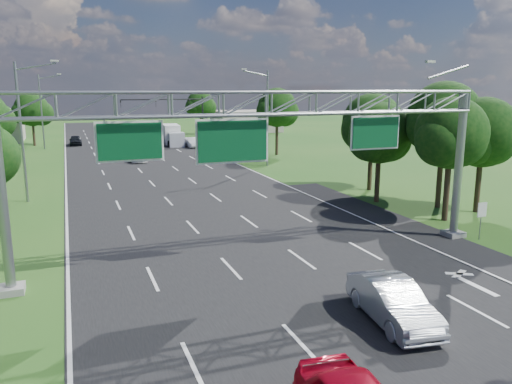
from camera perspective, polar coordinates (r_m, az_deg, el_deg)
name	(u,v)px	position (r m, az deg, el deg)	size (l,w,h in m)	color
ground	(182,191)	(41.02, -8.43, 0.14)	(220.00, 220.00, 0.00)	#205218
road	(182,191)	(41.02, -8.43, 0.14)	(18.00, 180.00, 0.02)	black
road_flare	(411,229)	(30.93, 17.31, -4.10)	(3.00, 30.00, 0.02)	black
sign_gantry	(270,117)	(23.07, 1.64, 8.59)	(23.50, 1.00, 9.56)	gray
regulatory_sign	(482,213)	(29.82, 24.39, -2.21)	(0.60, 0.08, 2.10)	gray
traffic_signal	(180,109)	(76.05, -8.73, 9.35)	(12.21, 0.24, 7.00)	black
streetlight_l_near	(24,125)	(39.50, -25.03, 6.91)	(2.97, 0.22, 10.16)	gray
streetlight_l_far	(43,108)	(74.41, -23.19, 8.82)	(2.97, 0.22, 10.16)	gray
streetlight_r_mid	(266,114)	(53.17, 1.12, 8.96)	(2.97, 0.22, 10.16)	gray
tree_cluster_right	(423,130)	(36.87, 18.55, 6.71)	(9.91, 14.60, 8.68)	#2D2116
tree_verge_lc	(32,111)	(79.54, -24.20, 8.43)	(5.76, 4.80, 7.62)	#2D2116
tree_verge_rd	(277,109)	(62.41, 2.47, 9.41)	(5.76, 4.80, 8.28)	#2D2116
tree_verge_re	(201,106)	(90.25, -6.34, 9.78)	(5.76, 4.80, 7.84)	#2D2116
building_right	(246,121)	(97.09, -1.16, 8.10)	(12.00, 9.00, 4.00)	gray
silver_sedan	(393,302)	(18.71, 15.35, -12.00)	(1.60, 4.59, 1.51)	silver
car_queue_a	(138,156)	(58.54, -13.35, 4.02)	(1.73, 4.25, 1.23)	silver
car_queue_b	(153,141)	(75.70, -11.72, 5.76)	(1.96, 4.25, 1.18)	black
car_queue_c	(76,140)	(78.09, -19.93, 5.57)	(1.70, 4.23, 1.44)	black
car_queue_d	(192,142)	(71.57, -7.35, 5.64)	(1.44, 4.13, 1.36)	white
box_truck	(172,135)	(75.08, -9.55, 6.41)	(2.75, 7.88, 2.92)	white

